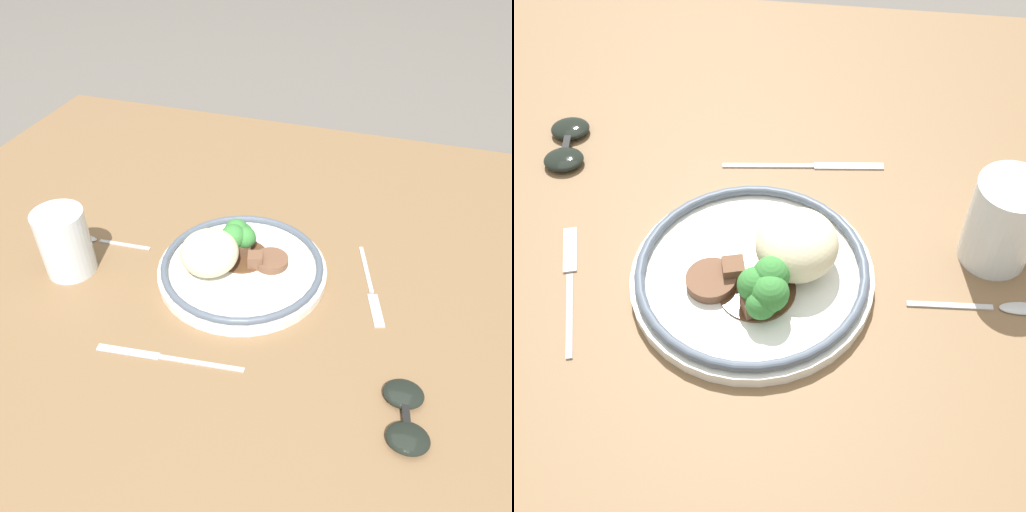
{
  "view_description": "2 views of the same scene",
  "coord_description": "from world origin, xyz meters",
  "views": [
    {
      "loc": [
        -0.22,
        0.58,
        0.6
      ],
      "look_at": [
        -0.03,
        -0.01,
        0.08
      ],
      "focal_mm": 35.0,
      "sensor_mm": 36.0,
      "label": 1
    },
    {
      "loc": [
        0.08,
        -0.52,
        0.7
      ],
      "look_at": [
        0.01,
        0.01,
        0.06
      ],
      "focal_mm": 50.0,
      "sensor_mm": 36.0,
      "label": 2
    }
  ],
  "objects": [
    {
      "name": "sunglasses",
      "position": [
        -0.3,
        0.19,
        0.04
      ],
      "size": [
        0.07,
        0.12,
        0.02
      ],
      "rotation": [
        0.0,
        0.0,
        0.17
      ],
      "color": "black",
      "rests_on": "dining_table"
    },
    {
      "name": "knife",
      "position": [
        0.04,
        0.19,
        0.04
      ],
      "size": [
        0.22,
        0.03,
        0.0
      ],
      "rotation": [
        0.0,
        0.0,
        0.12
      ],
      "color": "#B7B7BC",
      "rests_on": "dining_table"
    },
    {
      "name": "ground_plane",
      "position": [
        0.0,
        0.0,
        0.0
      ],
      "size": [
        8.0,
        8.0,
        0.0
      ],
      "primitive_type": "plane",
      "color": "#5B5651"
    },
    {
      "name": "juice_glass",
      "position": [
        0.27,
        0.06,
        0.09
      ],
      "size": [
        0.08,
        0.08,
        0.12
      ],
      "color": "#F4AD19",
      "rests_on": "dining_table"
    },
    {
      "name": "plate",
      "position": [
        0.0,
        -0.01,
        0.06
      ],
      "size": [
        0.28,
        0.28,
        0.08
      ],
      "color": "white",
      "rests_on": "dining_table"
    },
    {
      "name": "fork",
      "position": [
        -0.22,
        -0.03,
        0.04
      ],
      "size": [
        0.07,
        0.19,
        0.0
      ],
      "rotation": [
        0.0,
        0.0,
        1.87
      ],
      "color": "#B7B7BC",
      "rests_on": "dining_table"
    },
    {
      "name": "spoon",
      "position": [
        0.28,
        -0.02,
        0.04
      ],
      "size": [
        0.16,
        0.02,
        0.01
      ],
      "rotation": [
        0.0,
        0.0,
        0.07
      ],
      "color": "#B7B7BC",
      "rests_on": "dining_table"
    },
    {
      "name": "dining_table",
      "position": [
        0.0,
        0.0,
        0.02
      ],
      "size": [
        1.39,
        1.2,
        0.03
      ],
      "color": "brown",
      "rests_on": "ground"
    }
  ]
}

